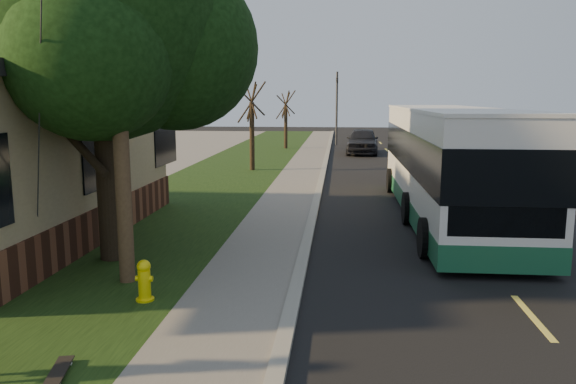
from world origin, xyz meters
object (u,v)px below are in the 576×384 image
at_px(bare_tree_far, 286,120).
at_px(bare_tree_near, 252,127).
at_px(utility_pole, 115,40).
at_px(fire_hydrant, 144,281).
at_px(transit_bus, 449,160).
at_px(distant_car, 362,141).
at_px(traffic_signal, 337,103).
at_px(leafy_tree, 105,22).
at_px(skateboard_main, 59,371).

bearing_deg(bare_tree_far, bare_tree_near, -92.39).
distance_m(utility_pole, bare_tree_far, 29.13).
bearing_deg(fire_hydrant, transit_bus, 49.85).
bearing_deg(distant_car, traffic_signal, 107.90).
bearing_deg(distant_car, bare_tree_far, 156.21).
height_order(bare_tree_far, transit_bus, bare_tree_far).
bearing_deg(leafy_tree, bare_tree_near, 87.50).
distance_m(bare_tree_near, bare_tree_far, 12.01).
height_order(utility_pole, leafy_tree, utility_pole).
relative_size(leafy_tree, bare_tree_near, 1.81).
bearing_deg(skateboard_main, leafy_tree, 104.54).
bearing_deg(fire_hydrant, bare_tree_near, 92.86).
distance_m(fire_hydrant, traffic_signal, 34.25).
height_order(traffic_signal, distant_car, traffic_signal).
bearing_deg(bare_tree_near, skateboard_main, -88.00).
distance_m(leafy_tree, transit_bus, 10.27).
bearing_deg(skateboard_main, transit_bus, 57.30).
relative_size(fire_hydrant, leafy_tree, 0.09).
xyz_separation_m(utility_pole, bare_tree_near, (-0.19, 17.01, -2.48)).
height_order(bare_tree_far, distant_car, bare_tree_far).
bearing_deg(traffic_signal, utility_pole, -96.58).
relative_size(traffic_signal, skateboard_main, 6.53).
distance_m(utility_pole, bare_tree_near, 17.19).
xyz_separation_m(leafy_tree, bare_tree_far, (1.17, 27.35, -3.16)).
bearing_deg(skateboard_main, bare_tree_far, 90.39).
height_order(fire_hydrant, skateboard_main, fire_hydrant).
bearing_deg(bare_tree_near, transit_bus, -53.55).
xyz_separation_m(bare_tree_near, bare_tree_far, (0.50, 12.00, -0.15)).
bearing_deg(traffic_signal, leafy_tree, -98.47).
height_order(utility_pole, bare_tree_far, utility_pole).
bearing_deg(leafy_tree, transit_bus, 32.37).
bearing_deg(bare_tree_near, leafy_tree, -92.50).
relative_size(leafy_tree, distant_car, 1.60).
height_order(leafy_tree, skateboard_main, leafy_tree).
distance_m(bare_tree_near, traffic_signal, 16.52).
distance_m(leafy_tree, bare_tree_near, 15.66).
distance_m(fire_hydrant, skateboard_main, 2.76).
bearing_deg(utility_pole, skateboard_main, -81.90).
xyz_separation_m(bare_tree_far, distant_car, (5.23, -2.69, -1.17)).
xyz_separation_m(leafy_tree, transit_bus, (8.18, 5.18, -3.41)).
bearing_deg(bare_tree_near, distant_car, 58.41).
xyz_separation_m(transit_bus, distant_car, (-1.78, 19.48, -0.92)).
xyz_separation_m(bare_tree_near, distant_car, (5.73, 9.31, -1.32)).
bearing_deg(transit_bus, distant_car, 95.23).
bearing_deg(utility_pole, transit_bus, 43.08).
bearing_deg(distant_car, leafy_tree, -101.12).
bearing_deg(bare_tree_far, transit_bus, -72.45).
bearing_deg(bare_tree_far, distant_car, -27.21).
distance_m(fire_hydrant, bare_tree_near, 18.10).
xyz_separation_m(bare_tree_far, traffic_signal, (3.50, 4.00, 1.16)).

